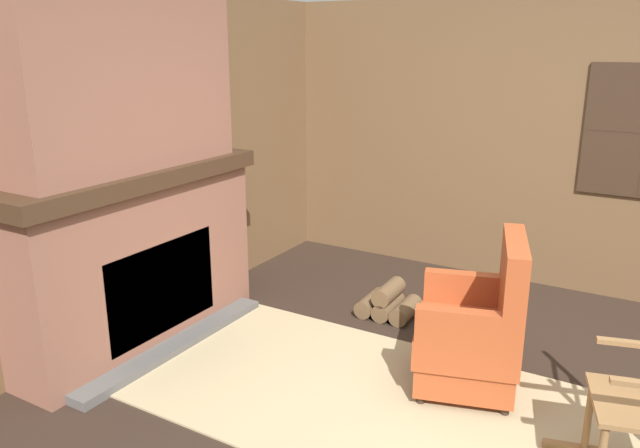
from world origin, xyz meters
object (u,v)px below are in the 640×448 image
object	(u,v)px
firewood_stack	(388,303)
oil_lamp_vase	(56,166)
armchair	(475,333)
storage_case	(155,153)

from	to	relation	value
firewood_stack	oil_lamp_vase	world-z (taller)	oil_lamp_vase
armchair	firewood_stack	bearing A→B (deg)	-54.73
firewood_stack	oil_lamp_vase	xyz separation A→B (m)	(-1.34, -1.76, 1.23)
armchair	oil_lamp_vase	bearing A→B (deg)	9.64
oil_lamp_vase	armchair	bearing A→B (deg)	26.12
firewood_stack	storage_case	world-z (taller)	storage_case
firewood_stack	oil_lamp_vase	size ratio (longest dim) A/B	1.47
storage_case	armchair	bearing A→B (deg)	7.68
armchair	firewood_stack	distance (m)	1.13
armchair	firewood_stack	xyz separation A→B (m)	(-0.86, 0.68, -0.26)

